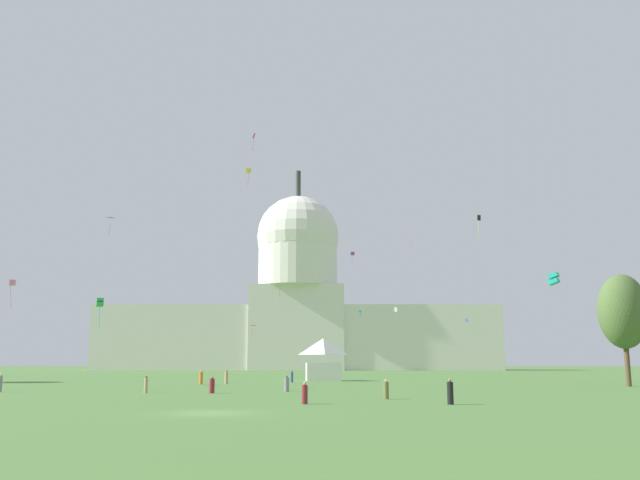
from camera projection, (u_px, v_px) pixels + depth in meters
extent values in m
plane|color=#4C7538|center=(211.00, 413.00, 37.79)|extent=(800.00, 800.00, 0.00)
cube|color=silver|center=(198.00, 338.00, 233.94)|extent=(68.91, 19.27, 21.78)
cube|color=silver|center=(397.00, 338.00, 233.26)|extent=(68.91, 19.27, 21.78)
cube|color=silver|center=(297.00, 328.00, 234.22)|extent=(31.98, 21.20, 28.70)
cylinder|color=silver|center=(298.00, 262.00, 238.35)|extent=(27.74, 27.74, 17.87)
sphere|color=silver|center=(298.00, 237.00, 239.94)|extent=(29.00, 29.00, 29.00)
cylinder|color=#2D3833|center=(298.00, 184.00, 243.37)|extent=(1.80, 1.80, 9.65)
cube|color=white|center=(323.00, 372.00, 101.71)|extent=(5.45, 5.05, 2.66)
pyramid|color=white|center=(323.00, 346.00, 102.38)|extent=(5.73, 5.30, 2.45)
cylinder|color=brown|center=(627.00, 360.00, 78.84)|extent=(0.59, 0.59, 6.07)
ellipsoid|color=#4C6633|center=(623.00, 311.00, 79.85)|extent=(8.64, 8.57, 8.80)
cylinder|color=tan|center=(226.00, 378.00, 87.71)|extent=(0.64, 0.64, 1.54)
sphere|color=#A37556|center=(227.00, 371.00, 87.86)|extent=(0.35, 0.35, 0.25)
cylinder|color=orange|center=(201.00, 378.00, 86.11)|extent=(0.62, 0.62, 1.52)
sphere|color=tan|center=(201.00, 371.00, 86.27)|extent=(0.34, 0.34, 0.25)
cylinder|color=black|center=(450.00, 393.00, 45.50)|extent=(0.53, 0.53, 1.49)
sphere|color=#A37556|center=(450.00, 380.00, 45.66)|extent=(0.26, 0.26, 0.21)
cylinder|color=olive|center=(386.00, 391.00, 51.98)|extent=(0.47, 0.47, 1.29)
sphere|color=beige|center=(386.00, 381.00, 52.11)|extent=(0.23, 0.23, 0.20)
cylinder|color=#3D5684|center=(292.00, 377.00, 94.07)|extent=(0.42, 0.42, 1.40)
sphere|color=brown|center=(292.00, 371.00, 94.21)|extent=(0.23, 0.23, 0.23)
cylinder|color=maroon|center=(305.00, 395.00, 45.95)|extent=(0.55, 0.55, 1.26)
sphere|color=tan|center=(305.00, 384.00, 46.08)|extent=(0.29, 0.29, 0.21)
cylinder|color=gray|center=(287.00, 385.00, 65.02)|extent=(0.63, 0.63, 1.29)
sphere|color=brown|center=(287.00, 377.00, 65.16)|extent=(0.33, 0.33, 0.23)
cylinder|color=maroon|center=(212.00, 386.00, 61.73)|extent=(0.55, 0.55, 1.31)
sphere|color=#A37556|center=(212.00, 377.00, 61.86)|extent=(0.26, 0.26, 0.23)
cylinder|color=tan|center=(146.00, 385.00, 62.59)|extent=(0.46, 0.46, 1.35)
sphere|color=brown|center=(146.00, 377.00, 62.73)|extent=(0.30, 0.30, 0.21)
cylinder|color=gray|center=(0.00, 384.00, 63.95)|extent=(0.35, 0.35, 1.49)
sphere|color=beige|center=(1.00, 375.00, 64.10)|extent=(0.26, 0.26, 0.24)
pyramid|color=green|center=(111.00, 219.00, 136.67)|extent=(1.85, 1.25, 0.30)
cylinder|color=green|center=(109.00, 230.00, 135.98)|extent=(0.45, 0.15, 2.66)
pyramid|color=gold|center=(280.00, 288.00, 214.35)|extent=(1.30, 1.08, 0.24)
cylinder|color=#D1339E|center=(280.00, 294.00, 214.37)|extent=(0.19, 0.45, 2.68)
cube|color=pink|center=(12.00, 284.00, 99.37)|extent=(0.98, 0.97, 0.36)
cube|color=pink|center=(13.00, 281.00, 99.45)|extent=(0.98, 0.97, 0.36)
cylinder|color=pink|center=(11.00, 297.00, 99.03)|extent=(0.34, 0.26, 3.47)
cube|color=blue|center=(467.00, 320.00, 157.94)|extent=(0.59, 0.72, 0.85)
pyramid|color=red|center=(252.00, 327.00, 199.68)|extent=(1.81, 1.73, 0.23)
cylinder|color=red|center=(252.00, 332.00, 199.11)|extent=(0.23, 0.19, 1.54)
cube|color=yellow|center=(249.00, 172.00, 148.65)|extent=(1.05, 1.11, 0.59)
cube|color=yellow|center=(249.00, 169.00, 148.74)|extent=(1.05, 1.11, 0.59)
cylinder|color=#D1339E|center=(248.00, 179.00, 148.36)|extent=(0.26, 0.08, 2.85)
cube|color=teal|center=(554.00, 282.00, 72.82)|extent=(1.48, 1.46, 0.76)
cube|color=teal|center=(554.00, 276.00, 72.93)|extent=(1.48, 1.46, 0.76)
cube|color=purple|center=(353.00, 254.00, 170.40)|extent=(1.01, 0.44, 0.87)
cylinder|color=purple|center=(352.00, 259.00, 170.15)|extent=(0.22, 0.16, 1.99)
cube|color=black|center=(479.00, 218.00, 128.99)|extent=(0.75, 0.53, 1.07)
cylinder|color=#8CD133|center=(479.00, 229.00, 128.62)|extent=(0.38, 0.49, 3.12)
cube|color=#33BCDB|center=(360.00, 311.00, 208.30)|extent=(0.81, 0.25, 0.76)
cylinder|color=blue|center=(361.00, 315.00, 208.12)|extent=(0.17, 0.21, 1.22)
pyramid|color=orange|center=(411.00, 235.00, 175.40)|extent=(1.27, 1.60, 0.30)
cylinder|color=orange|center=(411.00, 243.00, 174.88)|extent=(0.36, 0.22, 2.55)
cube|color=#D1339E|center=(254.00, 136.00, 164.52)|extent=(0.62, 1.02, 1.27)
cylinder|color=#D1339E|center=(253.00, 144.00, 164.13)|extent=(0.47, 0.14, 3.04)
cube|color=white|center=(396.00, 310.00, 130.60)|extent=(0.54, 0.27, 0.87)
cube|color=green|center=(100.00, 304.00, 81.97)|extent=(1.10, 1.13, 0.55)
cube|color=green|center=(100.00, 300.00, 82.06)|extent=(1.10, 1.13, 0.55)
cylinder|color=#33BCDB|center=(99.00, 317.00, 81.69)|extent=(0.18, 0.13, 2.77)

